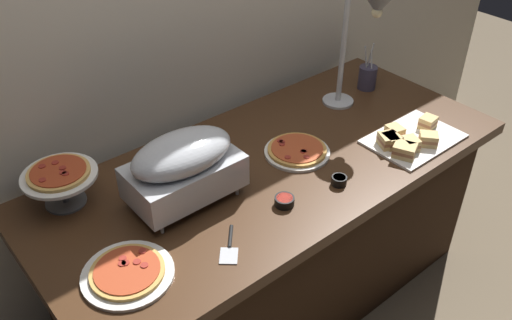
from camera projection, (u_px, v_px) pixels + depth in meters
The scene contains 13 objects.
ground_plane at pixel (271, 293), 2.55m from camera, with size 8.00×8.00×0.00m, color brown.
back_wall at pixel (193, 15), 2.16m from camera, with size 4.40×0.04×2.40m, color beige.
buffet_table at pixel (273, 233), 2.33m from camera, with size 1.90×0.84×0.76m.
chafing_dish at pixel (183, 166), 1.84m from camera, with size 0.39×0.23×0.26m.
heat_lamp at pixel (370, 16), 2.15m from camera, with size 0.15×0.30×0.57m.
pizza_plate_front at pixel (128, 273), 1.63m from camera, with size 0.28×0.28×0.03m.
pizza_plate_center at pixel (297, 151), 2.14m from camera, with size 0.26×0.26×0.03m.
pizza_plate_raised_stand at pixel (60, 177), 1.85m from camera, with size 0.26×0.26×0.14m.
sandwich_platter at pixel (409, 139), 2.19m from camera, with size 0.39×0.27×0.06m.
sauce_cup_near at pixel (284, 201), 1.89m from camera, with size 0.07×0.07×0.03m.
sauce_cup_far at pixel (339, 180), 1.98m from camera, with size 0.06×0.06×0.03m.
utensil_holder at pixel (367, 77), 2.56m from camera, with size 0.08×0.08×0.23m.
serving_spatula at pixel (230, 246), 1.73m from camera, with size 0.14×0.15×0.01m.
Camera 1 is at (-1.15, -1.27, 2.00)m, focal length 38.35 mm.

